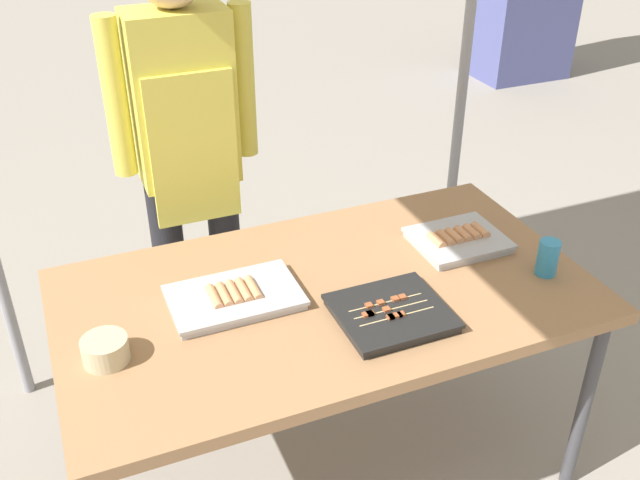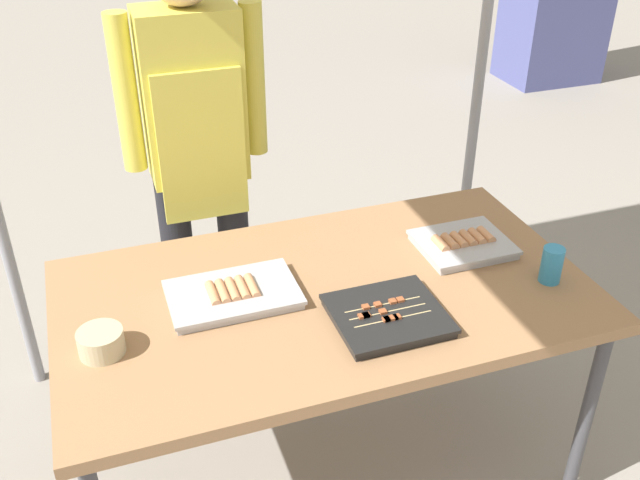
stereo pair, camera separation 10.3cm
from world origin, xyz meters
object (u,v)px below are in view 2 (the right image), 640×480
object	(u,v)px
condiment_bowl	(101,342)
drink_cup_near_edge	(552,265)
tray_grilled_sausages	(233,294)
vendor_woman	(196,136)
tray_pork_links	(463,244)
stall_table	(325,305)
tray_meat_skewers	(387,316)

from	to	relation	value
condiment_bowl	drink_cup_near_edge	world-z (taller)	drink_cup_near_edge
tray_grilled_sausages	vendor_woman	distance (m)	0.71
drink_cup_near_edge	tray_pork_links	bearing A→B (deg)	122.36
stall_table	condiment_bowl	distance (m)	0.67
tray_meat_skewers	tray_pork_links	xyz separation A→B (m)	(0.39, 0.27, 0.00)
tray_pork_links	drink_cup_near_edge	distance (m)	0.30
tray_pork_links	drink_cup_near_edge	size ratio (longest dim) A/B	2.54
tray_grilled_sausages	tray_meat_skewers	distance (m)	0.46
tray_pork_links	condiment_bowl	world-z (taller)	condiment_bowl
tray_meat_skewers	condiment_bowl	xyz separation A→B (m)	(-0.78, 0.12, 0.02)
tray_meat_skewers	vendor_woman	size ratio (longest dim) A/B	0.19
tray_grilled_sausages	vendor_woman	size ratio (longest dim) A/B	0.23
stall_table	drink_cup_near_edge	bearing A→B (deg)	-14.88
tray_pork_links	vendor_woman	xyz separation A→B (m)	(-0.74, 0.64, 0.23)
tray_meat_skewers	stall_table	bearing A→B (deg)	120.30
stall_table	drink_cup_near_edge	xyz separation A→B (m)	(0.67, -0.18, 0.11)
tray_grilled_sausages	tray_pork_links	bearing A→B (deg)	2.13
stall_table	drink_cup_near_edge	size ratio (longest dim) A/B	13.73
drink_cup_near_edge	condiment_bowl	bearing A→B (deg)	175.52
tray_meat_skewers	vendor_woman	distance (m)	1.00
stall_table	vendor_woman	bearing A→B (deg)	108.28
condiment_bowl	vendor_woman	size ratio (longest dim) A/B	0.07
tray_pork_links	tray_grilled_sausages	bearing A→B (deg)	-177.87
tray_meat_skewers	condiment_bowl	bearing A→B (deg)	170.88
tray_pork_links	condiment_bowl	size ratio (longest dim) A/B	2.40
tray_meat_skewers	tray_pork_links	size ratio (longest dim) A/B	1.06
tray_grilled_sausages	condiment_bowl	bearing A→B (deg)	-162.77
tray_grilled_sausages	tray_pork_links	distance (m)	0.78
stall_table	tray_meat_skewers	size ratio (longest dim) A/B	5.10
stall_table	condiment_bowl	world-z (taller)	condiment_bowl
condiment_bowl	tray_pork_links	bearing A→B (deg)	7.27
tray_grilled_sausages	tray_pork_links	size ratio (longest dim) A/B	1.29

